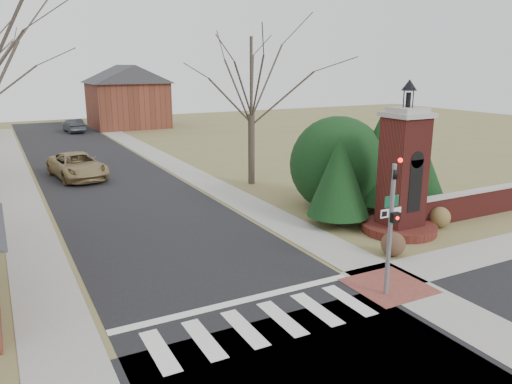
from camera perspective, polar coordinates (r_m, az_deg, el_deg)
ground at (r=13.87m, az=2.50°, el=-16.22°), size 120.00×120.00×0.00m
main_street at (r=33.58m, az=-16.82°, el=1.65°), size 8.00×70.00×0.01m
crosswalk_zone at (r=14.46m, az=0.85°, el=-14.77°), size 8.00×2.20×0.02m
stop_bar at (r=15.64m, az=-1.86°, el=-12.40°), size 8.00×0.35×0.02m
sidewalk_right_main at (r=34.90m, az=-8.44°, el=2.59°), size 2.00×60.00×0.02m
sidewalk_left at (r=33.04m, az=-25.67°, el=0.64°), size 2.00×60.00×0.02m
curb_apron at (r=17.18m, az=14.93°, el=-10.34°), size 2.40×2.40×0.02m
traffic_signal_pole at (r=15.66m, az=15.24°, el=-2.71°), size 0.28×0.41×4.50m
sign_post at (r=17.68m, az=15.08°, el=-2.91°), size 0.90×0.07×2.75m
brick_gate_monument at (r=22.01m, az=16.36°, el=0.96°), size 3.20×3.20×6.47m
brick_garden_wall at (r=25.64m, az=23.38°, el=-1.26°), size 7.50×0.50×1.30m
house_distant_right at (r=60.03m, az=-14.54°, el=10.70°), size 8.80×8.80×7.30m
evergreen_near at (r=22.30m, az=9.48°, el=1.88°), size 2.80×2.80×4.10m
evergreen_mid at (r=25.22m, az=13.85°, el=3.80°), size 3.40×3.40×4.70m
evergreen_far at (r=26.02m, az=18.52°, el=2.21°), size 2.40×2.40×3.30m
evergreen_mass at (r=25.30m, az=9.32°, el=3.60°), size 4.80×4.80×4.80m
bare_tree_3 at (r=29.57m, az=-0.55°, el=13.69°), size 7.00×7.00×9.70m
pickup_truck at (r=33.66m, az=-19.75°, el=2.84°), size 3.36×6.05×1.60m
distant_car at (r=56.99m, az=-20.12°, el=7.15°), size 1.81×4.46×1.44m
dry_shrub_left at (r=19.64m, az=15.40°, el=-5.77°), size 0.93×0.93×0.93m
dry_shrub_right at (r=23.59m, az=20.24°, el=-2.73°), size 0.95×0.95×0.95m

